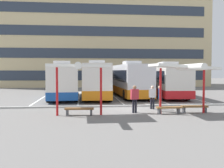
{
  "coord_description": "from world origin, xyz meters",
  "views": [
    {
      "loc": [
        -3.18,
        -18.31,
        2.67
      ],
      "look_at": [
        -0.89,
        3.11,
        1.63
      ],
      "focal_mm": 41.95,
      "sensor_mm": 36.0,
      "label": 1
    }
  ],
  "objects_px": {
    "coach_bus_1": "(97,80)",
    "coach_bus_3": "(164,81)",
    "bench_0": "(79,110)",
    "waiting_passenger_0": "(152,96)",
    "coach_bus_2": "(129,80)",
    "waiting_shelter_0": "(79,67)",
    "waiting_passenger_2": "(135,97)",
    "bench_2": "(194,107)",
    "waiting_passenger_1": "(160,96)",
    "coach_bus_0": "(62,81)",
    "waiting_shelter_1": "(184,68)",
    "bench_1": "(169,109)"
  },
  "relations": [
    {
      "from": "coach_bus_1",
      "to": "coach_bus_3",
      "type": "relative_size",
      "value": 1.09
    },
    {
      "from": "bench_0",
      "to": "waiting_passenger_0",
      "type": "bearing_deg",
      "value": 22.26
    },
    {
      "from": "coach_bus_2",
      "to": "waiting_passenger_0",
      "type": "distance_m",
      "value": 9.57
    },
    {
      "from": "waiting_shelter_0",
      "to": "waiting_passenger_2",
      "type": "bearing_deg",
      "value": 13.08
    },
    {
      "from": "coach_bus_1",
      "to": "bench_2",
      "type": "relative_size",
      "value": 7.15
    },
    {
      "from": "coach_bus_1",
      "to": "waiting_passenger_1",
      "type": "xyz_separation_m",
      "value": [
        3.69,
        -10.5,
        -0.72
      ]
    },
    {
      "from": "coach_bus_1",
      "to": "waiting_passenger_1",
      "type": "relative_size",
      "value": 7.1
    },
    {
      "from": "coach_bus_1",
      "to": "coach_bus_2",
      "type": "xyz_separation_m",
      "value": [
        3.44,
        0.2,
        -0.02
      ]
    },
    {
      "from": "coach_bus_1",
      "to": "waiting_passenger_2",
      "type": "xyz_separation_m",
      "value": [
        1.91,
        -10.86,
        -0.7
      ]
    },
    {
      "from": "coach_bus_2",
      "to": "bench_2",
      "type": "height_order",
      "value": "coach_bus_2"
    },
    {
      "from": "coach_bus_1",
      "to": "bench_2",
      "type": "distance_m",
      "value": 12.7
    },
    {
      "from": "coach_bus_2",
      "to": "waiting_passenger_2",
      "type": "bearing_deg",
      "value": -97.86
    },
    {
      "from": "coach_bus_0",
      "to": "waiting_shelter_0",
      "type": "height_order",
      "value": "coach_bus_0"
    },
    {
      "from": "waiting_shelter_1",
      "to": "waiting_passenger_2",
      "type": "bearing_deg",
      "value": 164.64
    },
    {
      "from": "coach_bus_0",
      "to": "coach_bus_3",
      "type": "relative_size",
      "value": 0.96
    },
    {
      "from": "waiting_shelter_1",
      "to": "waiting_passenger_1",
      "type": "xyz_separation_m",
      "value": [
        -1.18,
        1.17,
        -1.86
      ]
    },
    {
      "from": "coach_bus_2",
      "to": "coach_bus_3",
      "type": "xyz_separation_m",
      "value": [
        3.77,
        -0.42,
        -0.03
      ]
    },
    {
      "from": "waiting_shelter_0",
      "to": "waiting_passenger_1",
      "type": "distance_m",
      "value": 5.76
    },
    {
      "from": "waiting_shelter_0",
      "to": "waiting_passenger_0",
      "type": "xyz_separation_m",
      "value": [
        5.1,
        2.34,
        -1.95
      ]
    },
    {
      "from": "waiting_shelter_0",
      "to": "waiting_shelter_1",
      "type": "xyz_separation_m",
      "value": [
        6.49,
        0.01,
        -0.04
      ]
    },
    {
      "from": "waiting_shelter_1",
      "to": "waiting_passenger_0",
      "type": "bearing_deg",
      "value": 120.72
    },
    {
      "from": "waiting_passenger_0",
      "to": "waiting_passenger_2",
      "type": "distance_m",
      "value": 2.19
    },
    {
      "from": "bench_2",
      "to": "coach_bus_1",
      "type": "bearing_deg",
      "value": 117.2
    },
    {
      "from": "bench_1",
      "to": "bench_2",
      "type": "height_order",
      "value": "same"
    },
    {
      "from": "coach_bus_1",
      "to": "bench_1",
      "type": "bearing_deg",
      "value": -70.94
    },
    {
      "from": "coach_bus_0",
      "to": "bench_2",
      "type": "height_order",
      "value": "coach_bus_0"
    },
    {
      "from": "coach_bus_2",
      "to": "waiting_passenger_1",
      "type": "relative_size",
      "value": 6.47
    },
    {
      "from": "coach_bus_2",
      "to": "waiting_passenger_1",
      "type": "bearing_deg",
      "value": -88.65
    },
    {
      "from": "waiting_shelter_0",
      "to": "waiting_passenger_2",
      "type": "height_order",
      "value": "waiting_shelter_0"
    },
    {
      "from": "waiting_passenger_1",
      "to": "bench_0",
      "type": "bearing_deg",
      "value": -170.07
    },
    {
      "from": "coach_bus_0",
      "to": "waiting_passenger_2",
      "type": "relative_size",
      "value": 6.16
    },
    {
      "from": "waiting_shelter_1",
      "to": "waiting_passenger_2",
      "type": "xyz_separation_m",
      "value": [
        -2.96,
        0.81,
        -1.84
      ]
    },
    {
      "from": "waiting_passenger_2",
      "to": "waiting_shelter_1",
      "type": "bearing_deg",
      "value": -15.36
    },
    {
      "from": "bench_0",
      "to": "bench_2",
      "type": "xyz_separation_m",
      "value": [
        7.39,
        0.2,
        -0.0
      ]
    },
    {
      "from": "waiting_passenger_1",
      "to": "waiting_passenger_2",
      "type": "height_order",
      "value": "waiting_passenger_2"
    },
    {
      "from": "coach_bus_0",
      "to": "coach_bus_1",
      "type": "height_order",
      "value": "coach_bus_1"
    },
    {
      "from": "waiting_passenger_0",
      "to": "waiting_shelter_0",
      "type": "bearing_deg",
      "value": -155.38
    },
    {
      "from": "coach_bus_1",
      "to": "bench_2",
      "type": "xyz_separation_m",
      "value": [
        5.77,
        -11.23,
        -1.39
      ]
    },
    {
      "from": "bench_2",
      "to": "waiting_passenger_0",
      "type": "relative_size",
      "value": 1.04
    },
    {
      "from": "bench_1",
      "to": "waiting_shelter_1",
      "type": "bearing_deg",
      "value": -11.25
    },
    {
      "from": "coach_bus_3",
      "to": "waiting_passenger_1",
      "type": "xyz_separation_m",
      "value": [
        -3.51,
        -10.29,
        -0.68
      ]
    },
    {
      "from": "waiting_shelter_1",
      "to": "waiting_passenger_1",
      "type": "height_order",
      "value": "waiting_shelter_1"
    },
    {
      "from": "bench_0",
      "to": "waiting_passenger_2",
      "type": "relative_size",
      "value": 1.01
    },
    {
      "from": "coach_bus_3",
      "to": "bench_1",
      "type": "relative_size",
      "value": 7.21
    },
    {
      "from": "waiting_passenger_2",
      "to": "waiting_passenger_0",
      "type": "bearing_deg",
      "value": 43.96
    },
    {
      "from": "coach_bus_3",
      "to": "waiting_passenger_0",
      "type": "height_order",
      "value": "coach_bus_3"
    },
    {
      "from": "coach_bus_1",
      "to": "waiting_shelter_1",
      "type": "height_order",
      "value": "coach_bus_1"
    },
    {
      "from": "bench_0",
      "to": "coach_bus_0",
      "type": "bearing_deg",
      "value": 100.09
    },
    {
      "from": "bench_2",
      "to": "waiting_passenger_2",
      "type": "distance_m",
      "value": 3.94
    },
    {
      "from": "coach_bus_0",
      "to": "coach_bus_2",
      "type": "bearing_deg",
      "value": 7.37
    }
  ]
}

